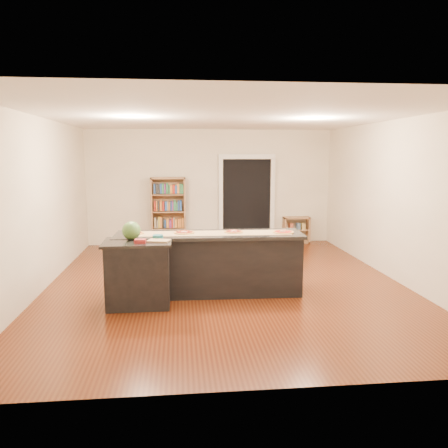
{
  "coord_description": "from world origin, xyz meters",
  "views": [
    {
      "loc": [
        -0.76,
        -7.26,
        2.19
      ],
      "look_at": [
        0.0,
        0.2,
        1.0
      ],
      "focal_mm": 35.0,
      "sensor_mm": 36.0,
      "label": 1
    }
  ],
  "objects": [
    {
      "name": "room",
      "position": [
        0.0,
        0.0,
        1.4
      ],
      "size": [
        6.0,
        7.0,
        2.8
      ],
      "color": "beige",
      "rests_on": "ground"
    },
    {
      "name": "kitchen_island",
      "position": [
        -0.31,
        -0.52,
        0.49
      ],
      "size": [
        2.94,
        0.8,
        0.97
      ],
      "rotation": [
        0.0,
        0.0,
        -0.03
      ],
      "color": "black",
      "rests_on": "ground"
    },
    {
      "name": "side_counter",
      "position": [
        -1.38,
        -1.0,
        0.49
      ],
      "size": [
        0.97,
        0.71,
        0.96
      ],
      "rotation": [
        0.0,
        0.0,
        -0.0
      ],
      "color": "black",
      "rests_on": "ground"
    },
    {
      "name": "pizza_a",
      "position": [
        -1.48,
        -0.46,
        0.98
      ],
      "size": [
        0.31,
        0.31,
        0.02
      ],
      "color": "tan",
      "rests_on": "kitchen_island"
    },
    {
      "name": "pizza_c",
      "position": [
        0.08,
        -0.48,
        0.98
      ],
      "size": [
        0.31,
        0.31,
        0.02
      ],
      "color": "tan",
      "rests_on": "kitchen_island"
    },
    {
      "name": "kraft_paper",
      "position": [
        -0.31,
        -0.52,
        0.97
      ],
      "size": [
        2.56,
        0.53,
        0.0
      ],
      "primitive_type": "cube",
      "rotation": [
        0.0,
        0.0,
        -0.03
      ],
      "color": "#A17A53",
      "rests_on": "kitchen_island"
    },
    {
      "name": "package_teal",
      "position": [
        -1.09,
        -0.87,
        0.99
      ],
      "size": [
        0.16,
        0.16,
        0.06
      ],
      "primitive_type": "cylinder",
      "color": "#195966",
      "rests_on": "side_counter"
    },
    {
      "name": "low_shelf",
      "position": [
        2.14,
        3.31,
        0.33
      ],
      "size": [
        0.66,
        0.28,
        0.66
      ],
      "primitive_type": "cube",
      "color": "#9F734D",
      "rests_on": "ground"
    },
    {
      "name": "pizza_b",
      "position": [
        -0.7,
        -0.47,
        0.98
      ],
      "size": [
        0.31,
        0.31,
        0.02
      ],
      "color": "tan",
      "rests_on": "kitchen_island"
    },
    {
      "name": "pizza_d",
      "position": [
        0.86,
        -0.59,
        0.98
      ],
      "size": [
        0.34,
        0.34,
        0.02
      ],
      "color": "tan",
      "rests_on": "kitchen_island"
    },
    {
      "name": "cutting_board",
      "position": [
        -1.07,
        -1.06,
        0.97
      ],
      "size": [
        0.35,
        0.28,
        0.02
      ],
      "primitive_type": "cube",
      "rotation": [
        0.0,
        0.0,
        -0.27
      ],
      "color": "tan",
      "rests_on": "side_counter"
    },
    {
      "name": "watermelon",
      "position": [
        -1.47,
        -0.89,
        1.1
      ],
      "size": [
        0.27,
        0.27,
        0.27
      ],
      "primitive_type": "sphere",
      "color": "#144214",
      "rests_on": "side_counter"
    },
    {
      "name": "waste_bin",
      "position": [
        -0.3,
        3.1,
        0.17
      ],
      "size": [
        0.23,
        0.23,
        0.34
      ],
      "primitive_type": "cylinder",
      "color": "#4E74AE",
      "rests_on": "ground"
    },
    {
      "name": "package_red",
      "position": [
        -1.32,
        -1.17,
        0.99
      ],
      "size": [
        0.16,
        0.12,
        0.06
      ],
      "primitive_type": "cube",
      "rotation": [
        0.0,
        0.0,
        -0.07
      ],
      "color": "maroon",
      "rests_on": "side_counter"
    },
    {
      "name": "bookshelf",
      "position": [
        -1.04,
        3.3,
        0.83
      ],
      "size": [
        0.83,
        0.3,
        1.66
      ],
      "primitive_type": "cube",
      "color": "#9F734D",
      "rests_on": "ground"
    },
    {
      "name": "doorway",
      "position": [
        0.9,
        3.46,
        1.2
      ],
      "size": [
        1.4,
        0.09,
        2.21
      ],
      "color": "black",
      "rests_on": "room"
    }
  ]
}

